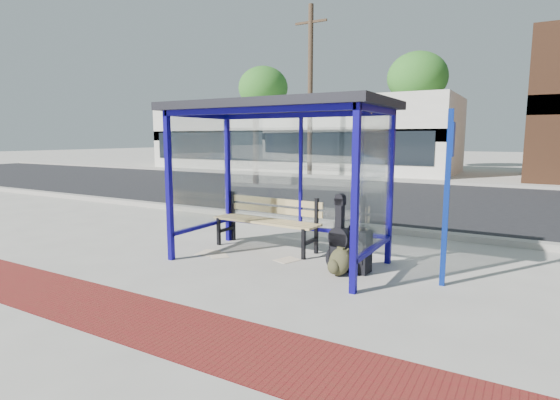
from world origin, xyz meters
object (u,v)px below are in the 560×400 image
Objects in this scene: bench at (268,218)px; suitcase at (356,251)px; backpack at (339,262)px; guitar_bag at (339,246)px.

suitcase is at bearing -13.74° from bench.
backpack is (-0.16, -0.27, -0.12)m from suitcase.
suitcase is at bearing 82.34° from backpack.
suitcase is 0.33m from backpack.
bench is at bearing 176.15° from backpack.
bench reaches higher than suitcase.
backpack is at bearing -59.03° from guitar_bag.
guitar_bag reaches higher than bench.
guitar_bag is 0.26m from suitcase.
bench is 1.86× the size of guitar_bag.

